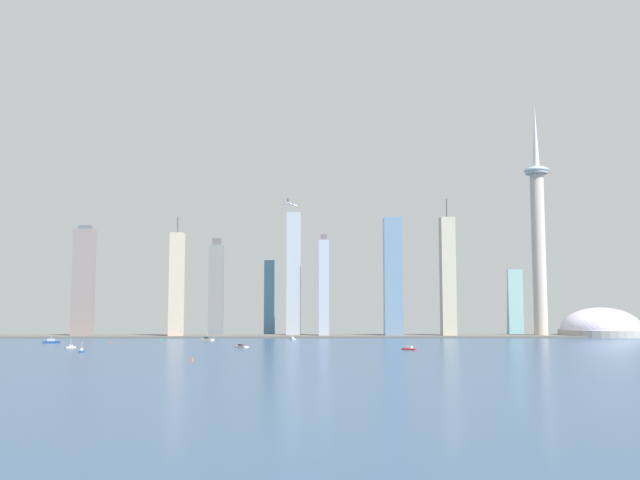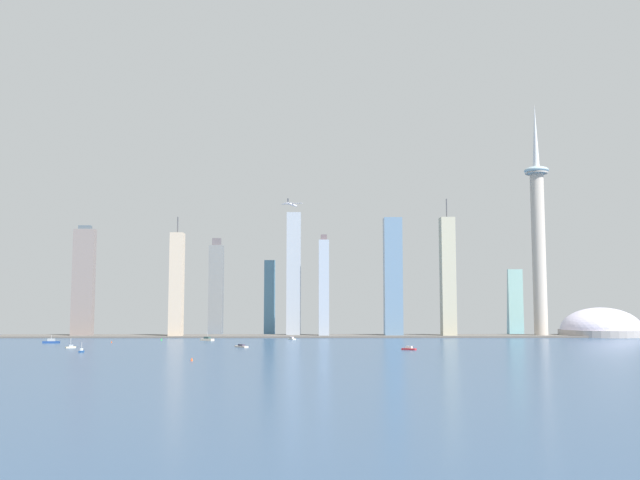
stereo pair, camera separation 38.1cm
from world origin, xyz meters
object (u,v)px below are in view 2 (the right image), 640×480
object	(u,v)px
skyscraper_7	(448,277)
boat_1	(292,339)
skyscraper_2	(83,282)
boat_6	(241,346)
boat_2	(51,341)
skyscraper_5	(324,287)
observation_tower	(538,232)
channel_buoy_1	(112,342)
skyscraper_6	(515,302)
skyscraper_4	(393,277)
channel_buoy_0	(192,359)
skyscraper_3	(216,288)
channel_buoy_2	(161,339)
stadium_dome	(601,330)
skyscraper_1	(294,274)
boat_0	(207,339)
boat_4	(409,349)
boat_3	(82,351)
skyscraper_0	(270,297)
airplane	(292,204)
skyscraper_8	(177,285)
boat_5	(71,347)

from	to	relation	value
skyscraper_7	boat_1	world-z (taller)	skyscraper_7
skyscraper_2	boat_6	xyz separation A→B (m)	(232.11, -238.74, -70.65)
skyscraper_2	boat_2	world-z (taller)	skyscraper_2
skyscraper_5	skyscraper_7	distance (m)	164.44
observation_tower	channel_buoy_1	world-z (taller)	observation_tower
skyscraper_6	boat_2	size ratio (longest dim) A/B	5.10
observation_tower	skyscraper_4	distance (m)	204.71
boat_1	channel_buoy_0	distance (m)	336.84
skyscraper_3	boat_6	bearing A→B (deg)	-77.72
skyscraper_2	channel_buoy_2	xyz separation A→B (m)	(124.64, -97.25, -70.26)
skyscraper_5	stadium_dome	bearing A→B (deg)	1.69
skyscraper_1	boat_0	xyz separation A→B (m)	(-97.11, -129.29, -81.82)
boat_4	channel_buoy_1	bearing A→B (deg)	13.58
channel_buoy_0	boat_3	bearing A→B (deg)	138.86
skyscraper_7	boat_6	size ratio (longest dim) A/B	10.82
boat_1	skyscraper_1	bearing A→B (deg)	-28.48
stadium_dome	skyscraper_1	xyz separation A→B (m)	(-409.63, 18.37, 75.12)
skyscraper_0	boat_2	bearing A→B (deg)	-133.05
boat_6	skyscraper_2	bearing A→B (deg)	6.11
skyscraper_6	airplane	distance (m)	349.23
skyscraper_3	boat_6	world-z (taller)	skyscraper_3
skyscraper_5	skyscraper_4	bearing A→B (deg)	4.29
observation_tower	channel_buoy_1	bearing A→B (deg)	-163.64
skyscraper_5	channel_buoy_0	distance (m)	423.24
skyscraper_8	boat_1	bearing A→B (deg)	-22.75
observation_tower	stadium_dome	distance (m)	154.63
skyscraper_1	boat_0	world-z (taller)	skyscraper_1
boat_2	channel_buoy_1	distance (m)	64.25
boat_6	channel_buoy_1	xyz separation A→B (m)	(-150.24, 87.44, 0.23)
stadium_dome	boat_2	world-z (taller)	stadium_dome
skyscraper_1	skyscraper_4	world-z (taller)	skyscraper_1
skyscraper_2	boat_5	distance (m)	266.75
skyscraper_7	airplane	distance (m)	230.22
skyscraper_5	skyscraper_7	bearing A→B (deg)	-0.09
boat_1	boat_0	bearing A→B (deg)	75.83
skyscraper_2	skyscraper_7	bearing A→B (deg)	-0.47
skyscraper_1	skyscraper_8	distance (m)	157.01
boat_5	boat_3	bearing A→B (deg)	-105.88
boat_3	boat_2	bearing A→B (deg)	35.88
boat_1	channel_buoy_0	world-z (taller)	boat_1
skyscraper_1	boat_0	size ratio (longest dim) A/B	9.66
boat_5	observation_tower	bearing A→B (deg)	-16.84
skyscraper_2	channel_buoy_0	world-z (taller)	skyscraper_2
boat_4	airplane	world-z (taller)	airplane
skyscraper_3	boat_0	size ratio (longest dim) A/B	7.91
boat_1	channel_buoy_1	xyz separation A→B (m)	(-194.77, -73.05, 0.08)
observation_tower	boat_2	distance (m)	622.62
observation_tower	boat_1	bearing A→B (deg)	-166.23
skyscraper_4	channel_buoy_0	distance (m)	462.92
skyscraper_4	boat_2	world-z (taller)	skyscraper_4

